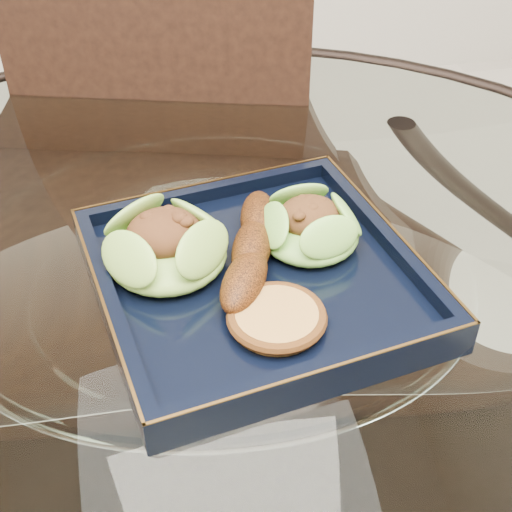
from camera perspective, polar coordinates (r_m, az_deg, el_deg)
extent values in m
cylinder|color=white|center=(0.63, -3.22, -4.15)|extent=(1.10, 1.10, 0.01)
torus|color=black|center=(0.63, -3.22, -4.15)|extent=(1.13, 1.13, 0.02)
cylinder|color=black|center=(1.15, 9.09, -6.65)|extent=(0.04, 0.04, 0.75)
cylinder|color=black|center=(1.12, -19.58, -10.66)|extent=(0.04, 0.04, 0.75)
cube|color=#321B10|center=(1.00, -8.32, -7.97)|extent=(0.52, 0.52, 0.04)
cube|color=#321B10|center=(0.98, -7.59, 10.89)|extent=(0.39, 0.14, 0.45)
cylinder|color=#321B10|center=(1.33, -13.40, -8.89)|extent=(0.03, 0.03, 0.44)
cylinder|color=#321B10|center=(1.28, 2.21, -10.12)|extent=(0.03, 0.03, 0.44)
cube|color=black|center=(0.63, 0.00, -2.13)|extent=(0.31, 0.31, 0.02)
ellipsoid|color=olive|center=(0.62, -7.19, 0.57)|extent=(0.13, 0.13, 0.04)
ellipsoid|color=#529B2D|center=(0.65, 4.31, 2.16)|extent=(0.11, 0.11, 0.03)
ellipsoid|color=#572609|center=(0.63, -0.34, 0.66)|extent=(0.09, 0.16, 0.03)
cylinder|color=#B9863D|center=(0.57, 1.67, -5.04)|extent=(0.08, 0.08, 0.01)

